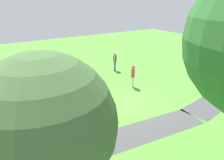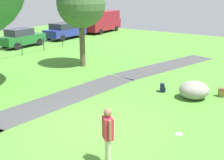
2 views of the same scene
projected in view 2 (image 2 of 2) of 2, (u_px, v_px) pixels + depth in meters
ground_plane at (90, 126)px, 10.79m from camera, size 48.00×48.00×0.00m
footpath_segment_mid at (69, 96)px, 13.73m from camera, size 8.13×2.54×0.01m
footpath_segment_far at (168, 66)px, 19.18m from camera, size 8.17×3.78×0.01m
young_tree_near_path at (81, 4)px, 17.95m from camera, size 2.97×2.97×5.39m
lawn_boulder at (194, 90)px, 13.34m from camera, size 1.80×1.82×0.81m
passerby_on_path at (108, 133)px, 8.10m from camera, size 0.41×0.43×1.71m
backpack_by_boulder at (221, 93)px, 13.65m from camera, size 0.32×0.32×0.40m
spare_backpack_on_lawn at (162, 88)px, 14.27m from camera, size 0.34×0.34×0.40m
frisbee_on_grass at (179, 134)px, 10.14m from camera, size 0.25×0.25×0.02m
parked_hatchback_blue at (21, 37)px, 25.14m from camera, size 3.91×1.73×1.56m
parked_wagon_silver at (65, 30)px, 29.25m from camera, size 4.48×1.97×1.56m
delivery_van at (100, 21)px, 33.69m from camera, size 5.55×2.75×2.30m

